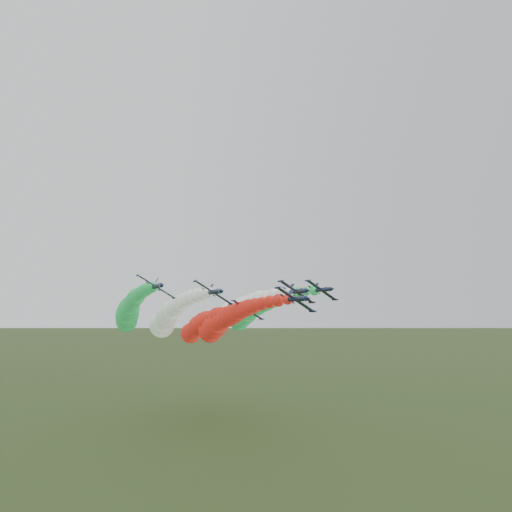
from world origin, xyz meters
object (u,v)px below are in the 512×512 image
at_px(jet_outer_right, 252,312).
at_px(jet_trail, 200,326).
at_px(jet_lead, 222,323).
at_px(jet_outer_left, 129,312).
at_px(jet_inner_left, 168,317).
at_px(jet_inner_right, 228,315).

relative_size(jet_outer_right, jet_trail, 1.00).
relative_size(jet_lead, jet_outer_left, 1.00).
bearing_deg(jet_lead, jet_inner_left, 140.05).
bearing_deg(jet_trail, jet_inner_right, -78.82).
distance_m(jet_outer_right, jet_trail, 17.36).
relative_size(jet_inner_left, jet_outer_right, 1.00).
bearing_deg(jet_outer_left, jet_outer_right, 3.04).
bearing_deg(jet_lead, jet_outer_right, 46.23).
height_order(jet_inner_left, jet_inner_right, jet_inner_right).
height_order(jet_lead, jet_trail, jet_lead).
xyz_separation_m(jet_inner_left, jet_inner_right, (17.67, -1.38, 0.41)).
distance_m(jet_lead, jet_trail, 25.81).
height_order(jet_inner_right, jet_outer_right, jet_outer_right).
xyz_separation_m(jet_outer_left, jet_outer_right, (39.02, 2.07, -0.04)).
bearing_deg(jet_trail, jet_outer_right, -29.41).
relative_size(jet_lead, jet_inner_right, 1.01).
height_order(jet_outer_left, jet_trail, jet_outer_left).
distance_m(jet_inner_left, jet_outer_left, 11.28).
bearing_deg(jet_inner_left, jet_outer_right, 13.77).
distance_m(jet_inner_left, jet_outer_right, 29.90).
bearing_deg(jet_inner_left, jet_outer_left, 153.26).
xyz_separation_m(jet_inner_left, jet_outer_right, (29.01, 7.11, 1.29)).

